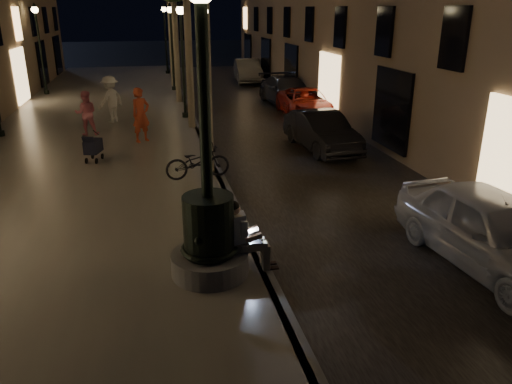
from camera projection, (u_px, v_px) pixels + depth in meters
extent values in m
plane|color=black|center=(195.00, 126.00, 21.27)|extent=(120.00, 120.00, 0.00)
cube|color=black|center=(263.00, 123.00, 21.87)|extent=(6.00, 45.00, 0.02)
cube|color=slate|center=(97.00, 128.00, 20.44)|extent=(8.00, 45.00, 0.20)
cube|color=#59595B|center=(195.00, 124.00, 21.24)|extent=(0.25, 45.00, 0.20)
cylinder|color=#59595B|center=(210.00, 263.00, 9.02)|extent=(1.40, 1.40, 0.40)
cylinder|color=black|center=(209.00, 225.00, 8.76)|extent=(0.90, 0.90, 1.10)
torus|color=black|center=(210.00, 248.00, 8.92)|extent=(1.04, 1.04, 0.10)
torus|color=black|center=(208.00, 204.00, 8.62)|extent=(0.89, 0.89, 0.09)
cylinder|color=black|center=(204.00, 103.00, 8.02)|extent=(0.20, 0.20, 3.20)
cube|color=gray|center=(240.00, 246.00, 9.03)|extent=(0.37, 0.25, 0.19)
cube|color=white|center=(236.00, 228.00, 8.90)|extent=(0.46, 0.27, 0.58)
sphere|color=tan|center=(234.00, 209.00, 8.76)|extent=(0.22, 0.22, 0.22)
sphere|color=black|center=(233.00, 207.00, 8.74)|extent=(0.22, 0.22, 0.22)
cube|color=gray|center=(254.00, 247.00, 8.99)|extent=(0.47, 0.13, 0.14)
cube|color=gray|center=(252.00, 242.00, 9.16)|extent=(0.47, 0.13, 0.14)
cube|color=gray|center=(266.00, 258.00, 9.12)|extent=(0.13, 0.12, 0.49)
cube|color=gray|center=(264.00, 253.00, 9.29)|extent=(0.13, 0.12, 0.49)
cube|color=black|center=(271.00, 268.00, 9.23)|extent=(0.27, 0.10, 0.03)
cube|color=black|center=(269.00, 263.00, 9.39)|extent=(0.27, 0.10, 0.03)
cube|color=black|center=(254.00, 240.00, 9.05)|extent=(0.25, 0.34, 0.02)
cube|color=black|center=(245.00, 235.00, 8.98)|extent=(0.09, 0.34, 0.22)
cube|color=#A3C4E9|center=(246.00, 235.00, 8.99)|extent=(0.06, 0.31, 0.19)
cylinder|color=#6B604C|center=(207.00, 86.00, 13.87)|extent=(0.28, 0.28, 5.00)
cylinder|color=#6B604C|center=(189.00, 62.00, 19.36)|extent=(0.28, 0.28, 5.10)
cylinder|color=#6B604C|center=(177.00, 52.00, 24.88)|extent=(0.28, 0.28, 4.90)
cylinder|color=#6B604C|center=(171.00, 42.00, 30.34)|extent=(0.28, 0.28, 5.20)
cylinder|color=black|center=(208.00, 168.00, 14.70)|extent=(0.28, 0.28, 0.20)
cylinder|color=black|center=(205.00, 97.00, 13.97)|extent=(0.12, 0.12, 4.40)
sphere|color=#FFD88C|center=(202.00, 11.00, 13.19)|extent=(0.36, 0.36, 0.36)
cone|color=black|center=(202.00, 1.00, 13.10)|extent=(0.30, 0.30, 0.22)
cylinder|color=black|center=(185.00, 115.00, 22.03)|extent=(0.28, 0.28, 0.20)
cylinder|color=black|center=(183.00, 66.00, 21.30)|extent=(0.12, 0.12, 4.40)
sphere|color=#FFD88C|center=(180.00, 10.00, 20.52)|extent=(0.36, 0.36, 0.36)
cone|color=black|center=(180.00, 4.00, 20.43)|extent=(0.30, 0.30, 0.22)
cylinder|color=black|center=(174.00, 88.00, 29.36)|extent=(0.28, 0.28, 0.20)
cylinder|color=black|center=(172.00, 51.00, 28.63)|extent=(0.12, 0.12, 4.40)
sphere|color=#FFD88C|center=(170.00, 10.00, 27.85)|extent=(0.36, 0.36, 0.36)
cone|color=black|center=(170.00, 5.00, 27.76)|extent=(0.30, 0.30, 0.22)
cylinder|color=black|center=(168.00, 72.00, 36.69)|extent=(0.28, 0.28, 0.20)
cylinder|color=black|center=(166.00, 42.00, 35.96)|extent=(0.12, 0.12, 4.40)
sphere|color=#FFD88C|center=(164.00, 9.00, 35.18)|extent=(0.36, 0.36, 0.36)
cone|color=black|center=(164.00, 5.00, 35.10)|extent=(0.30, 0.30, 0.22)
cylinder|color=black|center=(1.00, 133.00, 18.78)|extent=(0.28, 0.28, 0.20)
cylinder|color=black|center=(47.00, 92.00, 27.95)|extent=(0.28, 0.28, 0.20)
cylinder|color=black|center=(41.00, 53.00, 27.22)|extent=(0.12, 0.12, 4.40)
sphere|color=#FFD88C|center=(35.00, 10.00, 26.44)|extent=(0.36, 0.36, 0.36)
cone|color=black|center=(34.00, 5.00, 26.35)|extent=(0.30, 0.30, 0.22)
cube|color=black|center=(93.00, 146.00, 15.55)|extent=(0.56, 0.75, 0.40)
cube|color=black|center=(88.00, 140.00, 15.16)|extent=(0.38, 0.24, 0.26)
cylinder|color=black|center=(86.00, 161.00, 15.44)|extent=(0.08, 0.18, 0.18)
cylinder|color=black|center=(96.00, 161.00, 15.43)|extent=(0.08, 0.18, 0.18)
cylinder|color=black|center=(93.00, 156.00, 15.94)|extent=(0.08, 0.18, 0.18)
cylinder|color=black|center=(102.00, 156.00, 15.92)|extent=(0.08, 0.18, 0.18)
cylinder|color=black|center=(96.00, 132.00, 15.75)|extent=(0.13, 0.39, 0.24)
imported|color=#B5B7BD|center=(492.00, 230.00, 9.51)|extent=(2.17, 4.60, 1.52)
imported|color=black|center=(321.00, 131.00, 17.49)|extent=(1.75, 4.18, 1.34)
imported|color=maroon|center=(306.00, 103.00, 22.80)|extent=(2.48, 4.78, 1.29)
imported|color=#302F35|center=(287.00, 91.00, 25.73)|extent=(2.31, 5.06, 1.44)
imported|color=#969591|center=(248.00, 71.00, 33.73)|extent=(2.01, 4.71, 1.51)
imported|color=#B84024|center=(141.00, 115.00, 17.73)|extent=(0.84, 0.77, 1.93)
imported|color=pink|center=(86.00, 113.00, 18.71)|extent=(0.84, 0.67, 1.66)
imported|color=silver|center=(111.00, 99.00, 20.80)|extent=(1.37, 1.39, 1.92)
imported|color=black|center=(198.00, 162.00, 14.01)|extent=(1.88, 0.85, 0.96)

